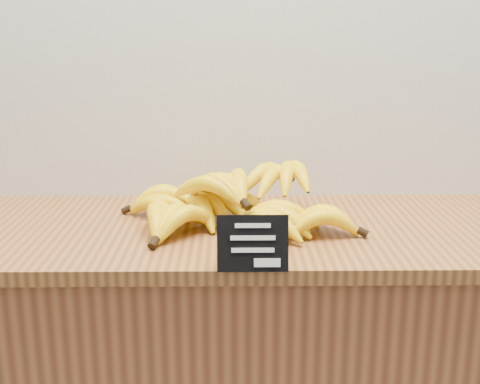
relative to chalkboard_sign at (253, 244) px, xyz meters
name	(u,v)px	position (x,y,z in m)	size (l,w,h in m)	color
counter_top	(240,231)	(-0.02, 0.26, -0.07)	(1.42, 0.54, 0.03)	#9A612F
chalkboard_sign	(253,244)	(0.00, 0.00, 0.00)	(0.13, 0.01, 0.10)	black
banana_pile	(237,204)	(-0.03, 0.27, 0.00)	(0.54, 0.37, 0.12)	yellow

